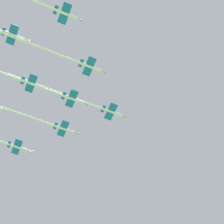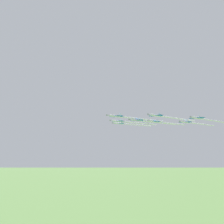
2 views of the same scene
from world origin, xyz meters
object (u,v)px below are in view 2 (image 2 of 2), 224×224
jet_lead (132,118)px  jet_port_outer (145,121)px  jet_starboard_inner (130,122)px  jet_center_rear (129,124)px  jet_tail_end (156,122)px  jet_starboard_outer (207,120)px  jet_port_trail (164,123)px  jet_starboard_trail (195,123)px  jet_port_inner (169,117)px

jet_lead → jet_port_outer: 11.79m
jet_lead → jet_starboard_inner: (0.12, -20.81, -0.56)m
jet_center_rear → jet_port_outer: bearing=151.3°
jet_port_outer → jet_tail_end: size_ratio=0.85×
jet_starboard_outer → jet_port_trail: (19.87, -23.36, 0.64)m
jet_starboard_trail → jet_tail_end: bearing=3.9°
jet_starboard_outer → jet_starboard_trail: size_ratio=0.99×
jet_starboard_inner → jet_port_trail: bearing=-131.3°
jet_port_outer → jet_starboard_outer: 35.75m
jet_center_rear → jet_starboard_trail: jet_center_rear is taller
jet_port_inner → jet_port_outer: size_ratio=1.29×
jet_port_inner → jet_tail_end: bearing=-43.2°
jet_center_rear → jet_port_trail: 30.80m
jet_starboard_outer → jet_starboard_trail: jet_starboard_outer is taller
jet_port_inner → jet_port_trail: size_ratio=1.09×
jet_starboard_trail → jet_lead: bearing=71.5°
jet_port_inner → jet_tail_end: 42.05m
jet_lead → jet_starboard_trail: bearing=-108.5°
jet_tail_end → jet_port_trail: bearing=141.7°
jet_port_inner → jet_port_outer: bearing=11.4°
jet_center_rear → jet_tail_end: size_ratio=1.01×
jet_starboard_inner → jet_starboard_outer: bearing=-160.7°
jet_starboard_inner → jet_port_inner: bearing=-178.6°
jet_port_inner → jet_tail_end: jet_tail_end is taller
jet_center_rear → jet_starboard_inner: bearing=136.8°
jet_port_trail → jet_tail_end: jet_tail_end is taller
jet_lead → jet_port_inner: size_ratio=1.02×
jet_port_outer → jet_starboard_trail: bearing=-114.3°
jet_center_rear → jet_starboard_trail: (-43.91, 21.92, -1.42)m
jet_port_inner → jet_port_trail: jet_port_inner is taller
jet_starboard_inner → jet_port_outer: size_ratio=1.24×
jet_starboard_trail → jet_tail_end: (22.41, -21.00, 2.72)m
jet_starboard_trail → jet_port_inner: bearing=90.0°
jet_port_outer → jet_starboard_trail: (-35.31, -11.92, -0.35)m
jet_starboard_outer → jet_port_outer: bearing=31.0°
jet_center_rear → jet_port_trail: bearing=-174.3°
jet_lead → jet_center_rear: size_ratio=1.11×
jet_port_outer → jet_center_rear: jet_center_rear is taller
jet_starboard_inner → jet_center_rear: 21.04m
jet_port_outer → jet_starboard_inner: bearing=-8.7°
jet_port_inner → jet_port_outer: jet_port_inner is taller
jet_port_trail → jet_starboard_trail: (-20.82, 1.56, -0.72)m
jet_port_inner → jet_starboard_inner: 30.66m
jet_port_trail → jet_lead: bearing=90.0°
jet_port_trail → jet_tail_end: bearing=-38.3°
jet_lead → jet_starboard_outer: (-42.95, 1.89, -1.37)m
jet_lead → jet_port_trail: jet_lead is taller
jet_lead → jet_tail_end: (-21.50, -40.92, 1.27)m
jet_center_rear → jet_tail_end: jet_tail_end is taller
jet_starboard_inner → jet_port_outer: 15.51m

